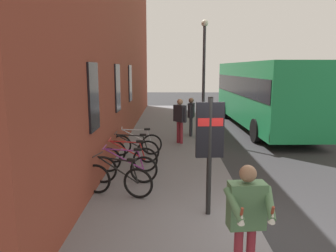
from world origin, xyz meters
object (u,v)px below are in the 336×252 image
at_px(bicycle_nearest_sign, 117,180).
at_px(bicycle_end_of_row, 137,144).
at_px(pedestrian_crossing_street, 180,116).
at_px(transit_info_sign, 210,138).
at_px(bicycle_far_end, 127,159).
at_px(pedestrian_near_bus, 191,113).
at_px(bicycle_under_window, 132,151).
at_px(tourist_with_hotdogs, 247,213).
at_px(street_lamp, 204,69).
at_px(city_bus, 261,91).
at_px(bicycle_beside_lamp, 124,169).

xyz_separation_m(bicycle_nearest_sign, bicycle_end_of_row, (3.57, -0.08, 0.00)).
bearing_deg(pedestrian_crossing_street, transit_info_sign, -176.44).
relative_size(bicycle_far_end, pedestrian_near_bus, 1.05).
relative_size(transit_info_sign, pedestrian_crossing_street, 1.36).
bearing_deg(pedestrian_crossing_street, bicycle_under_window, 149.62).
bearing_deg(tourist_with_hotdogs, bicycle_nearest_sign, 35.70).
bearing_deg(street_lamp, bicycle_far_end, 149.92).
height_order(bicycle_under_window, pedestrian_crossing_street, pedestrian_crossing_street).
distance_m(bicycle_under_window, street_lamp, 5.09).
bearing_deg(bicycle_end_of_row, bicycle_far_end, 177.49).
height_order(pedestrian_crossing_street, tourist_with_hotdogs, pedestrian_crossing_street).
height_order(bicycle_under_window, pedestrian_near_bus, pedestrian_near_bus).
height_order(transit_info_sign, city_bus, city_bus).
distance_m(bicycle_far_end, street_lamp, 5.77).
bearing_deg(bicycle_nearest_sign, bicycle_beside_lamp, -2.10).
xyz_separation_m(bicycle_far_end, street_lamp, (4.50, -2.61, 2.51)).
distance_m(bicycle_nearest_sign, bicycle_beside_lamp, 0.85).
xyz_separation_m(bicycle_nearest_sign, bicycle_far_end, (1.76, 0.00, 0.00)).
bearing_deg(pedestrian_crossing_street, bicycle_far_end, 156.10).
relative_size(pedestrian_near_bus, street_lamp, 0.35).
distance_m(bicycle_far_end, city_bus, 9.78).
height_order(transit_info_sign, pedestrian_near_bus, transit_info_sign).
height_order(bicycle_under_window, bicycle_end_of_row, same).
bearing_deg(transit_info_sign, bicycle_far_end, 36.59).
xyz_separation_m(bicycle_beside_lamp, street_lamp, (5.41, -2.57, 2.51)).
distance_m(bicycle_far_end, transit_info_sign, 3.58).
xyz_separation_m(bicycle_far_end, tourist_with_hotdogs, (-4.88, -2.24, 0.66)).
relative_size(city_bus, street_lamp, 2.17).
relative_size(transit_info_sign, street_lamp, 0.49).
bearing_deg(tourist_with_hotdogs, bicycle_beside_lamp, 29.11).
bearing_deg(pedestrian_crossing_street, city_bus, -46.78).
bearing_deg(bicycle_under_window, bicycle_nearest_sign, 179.69).
bearing_deg(bicycle_end_of_row, city_bus, -44.83).
height_order(bicycle_end_of_row, pedestrian_crossing_street, pedestrian_crossing_street).
bearing_deg(bicycle_far_end, tourist_with_hotdogs, -155.31).
bearing_deg(pedestrian_near_bus, bicycle_beside_lamp, 160.48).
distance_m(bicycle_beside_lamp, street_lamp, 6.50).
bearing_deg(transit_info_sign, bicycle_nearest_sign, 64.86).
bearing_deg(city_bus, pedestrian_near_bus, 125.02).
xyz_separation_m(city_bus, street_lamp, (-3.17, 3.30, 1.10)).
distance_m(bicycle_nearest_sign, transit_info_sign, 2.52).
relative_size(bicycle_nearest_sign, pedestrian_near_bus, 1.02).
height_order(bicycle_beside_lamp, transit_info_sign, transit_info_sign).
bearing_deg(pedestrian_near_bus, tourist_with_hotdogs, -179.39).
bearing_deg(bicycle_beside_lamp, transit_info_sign, -132.23).
xyz_separation_m(transit_info_sign, pedestrian_crossing_street, (6.34, 0.39, -0.52)).
distance_m(bicycle_end_of_row, pedestrian_crossing_street, 2.48).
relative_size(bicycle_end_of_row, tourist_with_hotdogs, 1.03).
height_order(bicycle_under_window, transit_info_sign, transit_info_sign).
distance_m(bicycle_nearest_sign, street_lamp, 7.23).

